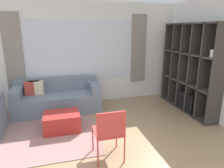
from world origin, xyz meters
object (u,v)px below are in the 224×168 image
object	(u,v)px
shelving_unit	(191,69)
couch_main	(58,99)
folding_chair	(109,130)
ottoman	(62,122)

from	to	relation	value
shelving_unit	couch_main	distance (m)	3.39
shelving_unit	folding_chair	world-z (taller)	shelving_unit
shelving_unit	couch_main	xyz separation A→B (m)	(-3.21, 0.79, -0.74)
shelving_unit	folding_chair	size ratio (longest dim) A/B	2.49
shelving_unit	couch_main	world-z (taller)	shelving_unit
couch_main	folding_chair	size ratio (longest dim) A/B	2.40
shelving_unit	ottoman	distance (m)	3.27
shelving_unit	ottoman	world-z (taller)	shelving_unit
couch_main	ottoman	size ratio (longest dim) A/B	2.91
ottoman	shelving_unit	bearing A→B (deg)	5.36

